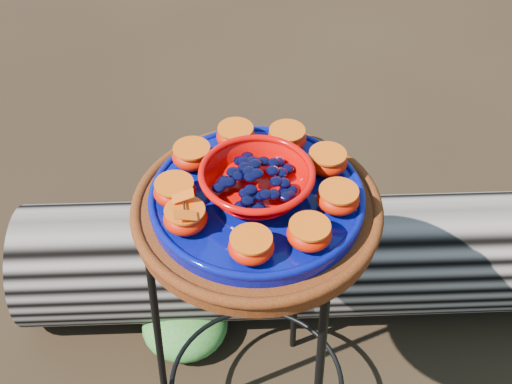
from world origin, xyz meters
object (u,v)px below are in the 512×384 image
at_px(cobalt_plate, 257,199).
at_px(driftwood_log, 348,256).
at_px(terracotta_saucer, 257,211).
at_px(red_bowl, 257,183).
at_px(plant_stand, 257,333).

relative_size(cobalt_plate, driftwood_log, 0.21).
bearing_deg(terracotta_saucer, cobalt_plate, 0.00).
xyz_separation_m(terracotta_saucer, red_bowl, (0.00, 0.00, 0.07)).
distance_m(cobalt_plate, driftwood_log, 0.74).
relative_size(terracotta_saucer, red_bowl, 2.33).
relative_size(plant_stand, driftwood_log, 0.40).
relative_size(plant_stand, cobalt_plate, 1.94).
bearing_deg(cobalt_plate, plant_stand, 0.00).
xyz_separation_m(plant_stand, terracotta_saucer, (0.00, 0.00, 0.37)).
bearing_deg(terracotta_saucer, red_bowl, 0.00).
distance_m(plant_stand, driftwood_log, 0.49).
distance_m(plant_stand, cobalt_plate, 0.40).
xyz_separation_m(terracotta_saucer, cobalt_plate, (0.00, 0.00, 0.03)).
xyz_separation_m(red_bowl, driftwood_log, (0.06, 0.45, -0.62)).
bearing_deg(cobalt_plate, red_bowl, 0.00).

